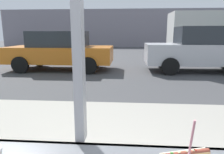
# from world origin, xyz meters

# --- Properties ---
(ground_plane) EXTENTS (60.00, 60.00, 0.00)m
(ground_plane) POSITION_xyz_m (0.00, 8.00, 0.00)
(ground_plane) COLOR #424244
(sidewalk_strip) EXTENTS (16.00, 2.80, 0.15)m
(sidewalk_strip) POSITION_xyz_m (0.00, 1.60, 0.07)
(sidewalk_strip) COLOR #9E998E
(sidewalk_strip) RESTS_ON ground
(building_facade_far) EXTENTS (28.00, 1.20, 4.05)m
(building_facade_far) POSITION_xyz_m (0.00, 22.94, 2.03)
(building_facade_far) COLOR gray
(building_facade_far) RESTS_ON ground
(parked_car_orange) EXTENTS (4.23, 1.98, 1.57)m
(parked_car_orange) POSITION_xyz_m (-2.52, 7.50, 0.81)
(parked_car_orange) COLOR orange
(parked_car_orange) RESTS_ON ground
(parked_car_silver) EXTENTS (4.32, 1.90, 1.75)m
(parked_car_silver) POSITION_xyz_m (3.18, 7.50, 0.89)
(parked_car_silver) COLOR #BCBCC1
(parked_car_silver) RESTS_ON ground
(box_truck) EXTENTS (6.46, 2.44, 2.74)m
(box_truck) POSITION_xyz_m (5.99, 12.56, 1.52)
(box_truck) COLOR beige
(box_truck) RESTS_ON ground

